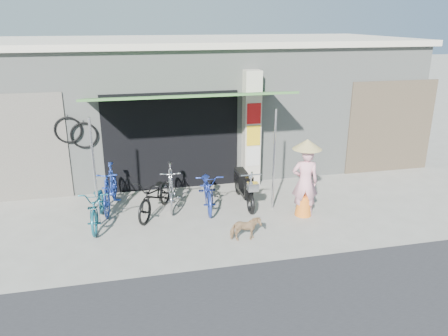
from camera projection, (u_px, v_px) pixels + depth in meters
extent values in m
plane|color=gray|center=(243.00, 226.00, 9.32)|extent=(80.00, 80.00, 0.00)
cube|color=gray|center=(201.00, 102.00, 13.46)|extent=(12.00, 5.00, 3.50)
cube|color=beige|center=(200.00, 41.00, 12.86)|extent=(12.30, 5.30, 0.16)
cube|color=black|center=(172.00, 142.00, 11.05)|extent=(3.40, 0.06, 2.50)
cube|color=black|center=(173.00, 168.00, 11.28)|extent=(3.06, 0.04, 1.10)
torus|color=black|center=(84.00, 135.00, 10.47)|extent=(0.65, 0.05, 0.65)
cylinder|color=silver|center=(83.00, 122.00, 10.39)|extent=(0.02, 0.02, 0.12)
torus|color=black|center=(68.00, 130.00, 10.35)|extent=(0.65, 0.05, 0.65)
cylinder|color=silver|center=(67.00, 117.00, 10.27)|extent=(0.02, 0.02, 0.12)
cube|color=beige|center=(251.00, 129.00, 11.27)|extent=(0.42, 0.42, 3.00)
cube|color=#B30D0E|center=(254.00, 114.00, 10.92)|extent=(0.36, 0.02, 0.52)
cube|color=gold|center=(253.00, 136.00, 11.11)|extent=(0.36, 0.02, 0.52)
cube|color=beige|center=(253.00, 157.00, 11.29)|extent=(0.36, 0.02, 0.50)
cube|color=#34622C|center=(187.00, 96.00, 9.83)|extent=(4.60, 1.88, 0.35)
cylinder|color=silver|center=(95.00, 173.00, 9.01)|extent=(0.05, 0.05, 2.36)
cylinder|color=silver|center=(274.00, 160.00, 9.82)|extent=(0.05, 0.05, 2.36)
cube|color=brown|center=(391.00, 127.00, 12.33)|extent=(2.60, 0.06, 2.60)
cube|color=#6B665B|center=(10.00, 149.00, 10.25)|extent=(2.60, 0.06, 2.60)
imported|color=#155362|center=(98.00, 205.00, 9.28)|extent=(0.71, 1.71, 0.88)
imported|color=navy|center=(110.00, 188.00, 10.03)|extent=(0.71, 1.77, 1.03)
imported|color=black|center=(156.00, 196.00, 9.78)|extent=(1.32, 1.77, 0.89)
imported|color=#A3A1A6|center=(171.00, 186.00, 10.22)|extent=(0.62, 1.69, 1.00)
imported|color=navy|center=(208.00, 188.00, 10.16)|extent=(0.79, 1.81, 0.92)
imported|color=#9F8E54|center=(245.00, 229.00, 8.66)|extent=(0.61, 0.28, 0.51)
torus|color=black|center=(251.00, 204.00, 9.86)|extent=(0.09, 0.48, 0.48)
torus|color=black|center=(238.00, 185.00, 10.95)|extent=(0.09, 0.48, 0.48)
cube|color=black|center=(244.00, 191.00, 10.38)|extent=(0.21, 0.86, 0.09)
cube|color=black|center=(241.00, 179.00, 10.61)|extent=(0.24, 0.50, 0.31)
cube|color=black|center=(241.00, 172.00, 10.55)|extent=(0.22, 0.50, 0.08)
cube|color=black|center=(249.00, 188.00, 9.92)|extent=(0.20, 0.09, 0.51)
cylinder|color=silver|center=(251.00, 175.00, 9.66)|extent=(0.47, 0.03, 0.03)
cube|color=silver|center=(253.00, 187.00, 9.58)|extent=(0.24, 0.18, 0.18)
imported|color=pink|center=(305.00, 182.00, 9.61)|extent=(0.66, 0.52, 1.59)
cone|color=orange|center=(303.00, 205.00, 9.80)|extent=(0.38, 0.38, 0.46)
cone|color=tan|center=(307.00, 144.00, 9.33)|extent=(0.64, 0.64, 0.22)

